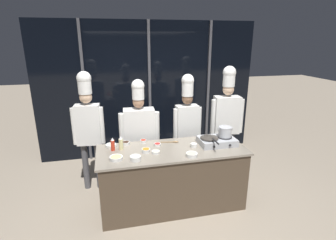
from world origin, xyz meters
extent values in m
plane|color=gray|center=(0.00, 0.00, 0.00)|extent=(24.00, 24.00, 0.00)
cube|color=black|center=(0.00, 1.92, 1.35)|extent=(4.40, 0.04, 2.70)
cube|color=#47474C|center=(-1.25, 1.88, 1.35)|extent=(0.05, 0.05, 2.70)
cube|color=#47474C|center=(0.00, 1.88, 1.35)|extent=(0.05, 0.05, 2.70)
cube|color=#47474C|center=(1.25, 1.88, 1.35)|extent=(0.05, 0.05, 2.70)
cube|color=#4C3D2D|center=(0.00, 0.00, 0.43)|extent=(2.01, 0.76, 0.85)
cube|color=gray|center=(0.00, 0.00, 0.87)|extent=(2.07, 0.80, 0.03)
cube|color=#B2B5BA|center=(0.68, 0.02, 0.93)|extent=(0.52, 0.36, 0.10)
cylinder|color=black|center=(0.56, 0.02, 0.99)|extent=(0.21, 0.21, 0.01)
cylinder|color=black|center=(0.56, -0.16, 0.93)|extent=(0.03, 0.01, 0.03)
cylinder|color=black|center=(0.80, 0.02, 0.99)|extent=(0.21, 0.21, 0.01)
cylinder|color=black|center=(0.80, -0.16, 0.93)|extent=(0.03, 0.01, 0.03)
cylinder|color=#38332D|center=(0.56, 0.02, 1.00)|extent=(0.25, 0.25, 0.01)
cone|color=#38332D|center=(0.56, 0.02, 1.02)|extent=(0.26, 0.26, 0.05)
cylinder|color=black|center=(0.56, -0.20, 1.03)|extent=(0.02, 0.20, 0.02)
cylinder|color=#B7BABF|center=(0.80, 0.02, 1.07)|extent=(0.18, 0.18, 0.14)
torus|color=#B7BABF|center=(0.80, 0.02, 1.14)|extent=(0.19, 0.19, 0.01)
torus|color=#B7BABF|center=(0.69, 0.02, 1.11)|extent=(0.01, 0.05, 0.05)
torus|color=#B7BABF|center=(0.90, 0.02, 1.11)|extent=(0.01, 0.05, 0.05)
cylinder|color=beige|center=(-0.69, 0.15, 0.96)|extent=(0.06, 0.06, 0.16)
cone|color=white|center=(-0.69, 0.15, 1.06)|extent=(0.05, 0.05, 0.04)
cylinder|color=red|center=(-0.80, 0.15, 0.96)|extent=(0.05, 0.05, 0.15)
cone|color=white|center=(-0.80, 0.15, 1.05)|extent=(0.05, 0.05, 0.04)
cylinder|color=white|center=(0.32, 0.00, 0.91)|extent=(0.09, 0.09, 0.05)
torus|color=white|center=(0.32, 0.00, 0.94)|extent=(0.09, 0.09, 0.01)
cylinder|color=white|center=(0.32, 0.00, 0.92)|extent=(0.07, 0.07, 0.03)
cylinder|color=white|center=(-0.18, 0.17, 0.90)|extent=(0.10, 0.10, 0.03)
torus|color=white|center=(-0.18, 0.17, 0.92)|extent=(0.10, 0.10, 0.01)
cylinder|color=red|center=(-0.18, 0.17, 0.91)|extent=(0.08, 0.08, 0.02)
cylinder|color=white|center=(0.19, -0.28, 0.91)|extent=(0.15, 0.15, 0.04)
torus|color=white|center=(0.19, -0.28, 0.93)|extent=(0.15, 0.15, 0.01)
cylinder|color=beige|center=(0.19, -0.28, 0.92)|extent=(0.12, 0.12, 0.02)
cylinder|color=white|center=(-0.53, -0.23, 0.91)|extent=(0.14, 0.14, 0.05)
torus|color=white|center=(-0.53, -0.23, 0.94)|extent=(0.14, 0.14, 0.01)
cylinder|color=silver|center=(-0.53, -0.23, 0.93)|extent=(0.12, 0.12, 0.03)
cylinder|color=white|center=(-0.36, 0.32, 0.91)|extent=(0.09, 0.09, 0.05)
torus|color=white|center=(-0.36, 0.32, 0.93)|extent=(0.09, 0.09, 0.01)
cylinder|color=#B22D1E|center=(-0.36, 0.32, 0.92)|extent=(0.08, 0.08, 0.03)
cylinder|color=white|center=(-0.83, 0.29, 0.90)|extent=(0.15, 0.15, 0.03)
torus|color=white|center=(-0.83, 0.29, 0.92)|extent=(0.16, 0.16, 0.01)
cylinder|color=silver|center=(-0.83, 0.29, 0.91)|extent=(0.13, 0.13, 0.02)
cylinder|color=white|center=(-0.37, -0.02, 0.91)|extent=(0.12, 0.12, 0.05)
torus|color=white|center=(-0.37, -0.02, 0.93)|extent=(0.12, 0.12, 0.01)
cylinder|color=orange|center=(-0.37, -0.02, 0.92)|extent=(0.10, 0.10, 0.03)
cylinder|color=white|center=(-0.62, 0.30, 0.91)|extent=(0.11, 0.11, 0.04)
torus|color=white|center=(-0.62, 0.30, 0.93)|extent=(0.12, 0.12, 0.01)
cylinder|color=#382319|center=(-0.62, 0.30, 0.92)|extent=(0.09, 0.09, 0.02)
cylinder|color=white|center=(-0.25, -0.08, 0.90)|extent=(0.11, 0.11, 0.03)
torus|color=white|center=(-0.25, -0.08, 0.92)|extent=(0.11, 0.11, 0.01)
cylinder|color=beige|center=(-0.25, -0.08, 0.91)|extent=(0.09, 0.09, 0.02)
cylinder|color=white|center=(-0.77, -0.16, 0.91)|extent=(0.17, 0.17, 0.04)
torus|color=white|center=(-0.77, -0.16, 0.93)|extent=(0.17, 0.17, 0.01)
cylinder|color=#E0C689|center=(-0.77, -0.16, 0.92)|extent=(0.14, 0.14, 0.02)
cube|color=olive|center=(-0.02, 0.26, 0.89)|extent=(0.18, 0.05, 0.01)
ellipsoid|color=olive|center=(0.11, 0.23, 0.89)|extent=(0.09, 0.07, 0.02)
cylinder|color=#4C4C51|center=(-1.05, 0.73, 0.39)|extent=(0.10, 0.10, 0.78)
cylinder|color=#4C4C51|center=(-1.25, 0.75, 0.39)|extent=(0.10, 0.10, 0.78)
cube|color=white|center=(-1.15, 0.74, 1.09)|extent=(0.39, 0.23, 0.63)
cylinder|color=white|center=(-0.94, 0.69, 1.08)|extent=(0.07, 0.07, 0.58)
cylinder|color=white|center=(-1.35, 0.73, 1.08)|extent=(0.07, 0.07, 0.58)
sphere|color=beige|center=(-1.15, 0.74, 1.52)|extent=(0.19, 0.19, 0.19)
cylinder|color=white|center=(-1.15, 0.74, 1.69)|extent=(0.19, 0.19, 0.23)
sphere|color=white|center=(-1.15, 0.74, 1.80)|extent=(0.21, 0.21, 0.21)
cylinder|color=#2D3856|center=(-0.24, 0.63, 0.36)|extent=(0.12, 0.12, 0.73)
cylinder|color=#2D3856|center=(-0.51, 0.65, 0.36)|extent=(0.12, 0.12, 0.73)
cube|color=white|center=(-0.37, 0.64, 1.02)|extent=(0.49, 0.28, 0.59)
cylinder|color=white|center=(-0.11, 0.58, 1.00)|extent=(0.10, 0.10, 0.54)
cylinder|color=white|center=(-0.64, 0.62, 1.00)|extent=(0.10, 0.10, 0.54)
sphere|color=#A87A5B|center=(-0.37, 0.64, 1.43)|extent=(0.17, 0.17, 0.17)
cylinder|color=white|center=(-0.37, 0.64, 1.58)|extent=(0.18, 0.18, 0.21)
sphere|color=white|center=(-0.37, 0.64, 1.68)|extent=(0.20, 0.20, 0.20)
cylinder|color=#232326|center=(0.51, 0.67, 0.37)|extent=(0.09, 0.09, 0.73)
cylinder|color=#232326|center=(0.32, 0.66, 0.37)|extent=(0.09, 0.09, 0.73)
cube|color=white|center=(0.41, 0.66, 1.03)|extent=(0.37, 0.20, 0.59)
cylinder|color=white|center=(0.62, 0.64, 1.02)|extent=(0.07, 0.07, 0.55)
cylinder|color=white|center=(0.21, 0.63, 1.02)|extent=(0.07, 0.07, 0.55)
sphere|color=brown|center=(0.41, 0.66, 1.43)|extent=(0.17, 0.17, 0.17)
cylinder|color=white|center=(0.41, 0.66, 1.61)|extent=(0.18, 0.18, 0.25)
sphere|color=white|center=(0.41, 0.66, 1.73)|extent=(0.20, 0.20, 0.20)
cylinder|color=#232326|center=(1.25, 0.68, 0.40)|extent=(0.11, 0.11, 0.79)
cylinder|color=#232326|center=(1.01, 0.71, 0.40)|extent=(0.11, 0.11, 0.79)
cube|color=white|center=(1.13, 0.70, 1.11)|extent=(0.45, 0.27, 0.64)
cylinder|color=white|center=(1.37, 0.63, 1.09)|extent=(0.09, 0.09, 0.59)
cylinder|color=white|center=(0.89, 0.69, 1.09)|extent=(0.09, 0.09, 0.59)
sphere|color=beige|center=(1.13, 0.70, 1.55)|extent=(0.19, 0.19, 0.19)
cylinder|color=white|center=(1.13, 0.70, 1.72)|extent=(0.20, 0.20, 0.23)
sphere|color=white|center=(1.13, 0.70, 1.83)|extent=(0.21, 0.21, 0.21)
camera|label=1|loc=(-0.82, -3.26, 2.36)|focal=28.00mm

